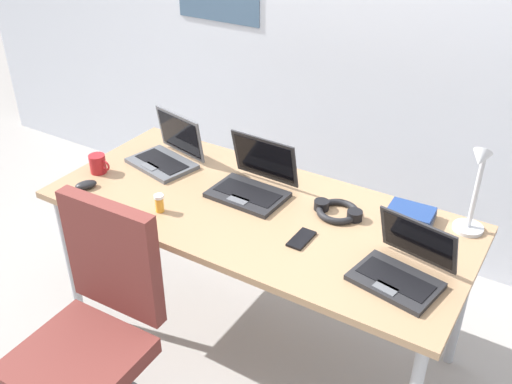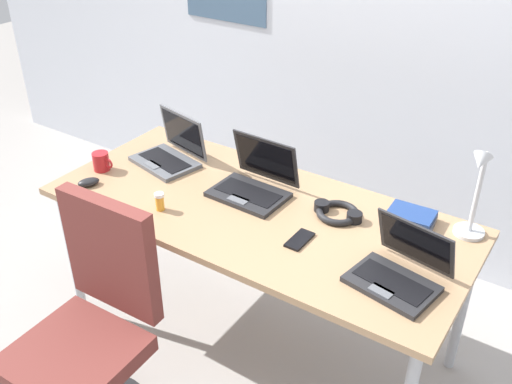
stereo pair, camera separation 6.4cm
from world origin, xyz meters
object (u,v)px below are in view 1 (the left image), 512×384
at_px(laptop_center, 253,183).
at_px(cell_phone, 301,239).
at_px(book_stack, 412,214).
at_px(coffee_mug, 98,164).
at_px(desk_lamp, 475,191).
at_px(laptop_mid_desk, 402,268).
at_px(pill_bottle, 159,203).
at_px(headphones, 338,211).
at_px(computer_mouse, 86,185).
at_px(office_chair, 93,350).
at_px(laptop_front_left, 167,154).

bearing_deg(laptop_center, cell_phone, -30.11).
bearing_deg(book_stack, coffee_mug, -164.46).
height_order(desk_lamp, cell_phone, desk_lamp).
bearing_deg(laptop_mid_desk, pill_bottle, -173.66).
bearing_deg(coffee_mug, laptop_center, 17.36).
bearing_deg(pill_bottle, laptop_mid_desk, 6.34).
relative_size(laptop_mid_desk, cell_phone, 2.48).
bearing_deg(desk_lamp, coffee_mug, -165.99).
xyz_separation_m(headphones, coffee_mug, (-1.10, -0.26, 0.03)).
bearing_deg(cell_phone, computer_mouse, -170.35).
height_order(laptop_mid_desk, computer_mouse, laptop_mid_desk).
bearing_deg(laptop_mid_desk, desk_lamp, 72.59).
bearing_deg(office_chair, desk_lamp, 42.89).
height_order(computer_mouse, office_chair, office_chair).
relative_size(laptop_mid_desk, computer_mouse, 3.51).
bearing_deg(computer_mouse, pill_bottle, 32.66).
height_order(desk_lamp, laptop_center, desk_lamp).
distance_m(coffee_mug, office_chair, 0.88).
height_order(laptop_center, computer_mouse, laptop_center).
xyz_separation_m(desk_lamp, coffee_mug, (-1.59, -0.40, -0.15)).
relative_size(cell_phone, book_stack, 0.69).
relative_size(desk_lamp, laptop_center, 1.21).
distance_m(laptop_center, computer_mouse, 0.74).
relative_size(laptop_center, book_stack, 1.69).
relative_size(computer_mouse, cell_phone, 0.71).
relative_size(pill_bottle, office_chair, 0.08).
distance_m(headphones, book_stack, 0.30).
bearing_deg(laptop_center, desk_lamp, 11.23).
xyz_separation_m(laptop_front_left, book_stack, (1.16, 0.14, -0.02)).
bearing_deg(headphones, book_stack, 24.23).
relative_size(laptop_front_left, book_stack, 1.82).
bearing_deg(cell_phone, laptop_center, 150.67).
bearing_deg(book_stack, headphones, -155.77).
bearing_deg(cell_phone, desk_lamp, 36.19).
xyz_separation_m(desk_lamp, headphones, (-0.49, -0.14, -0.18)).
bearing_deg(laptop_mid_desk, book_stack, 103.71).
height_order(laptop_mid_desk, headphones, laptop_mid_desk).
bearing_deg(office_chair, laptop_mid_desk, 32.49).
distance_m(laptop_center, office_chair, 0.94).
height_order(laptop_mid_desk, cell_phone, laptop_mid_desk).
xyz_separation_m(laptop_center, cell_phone, (0.35, -0.20, -0.04)).
height_order(desk_lamp, headphones, desk_lamp).
relative_size(laptop_center, laptop_front_left, 0.93).
distance_m(computer_mouse, headphones, 1.12).
height_order(laptop_mid_desk, coffee_mug, laptop_mid_desk).
bearing_deg(computer_mouse, office_chair, -17.44).
bearing_deg(desk_lamp, computer_mouse, -160.81).
height_order(laptop_mid_desk, book_stack, laptop_mid_desk).
distance_m(cell_phone, office_chair, 0.90).
distance_m(headphones, coffee_mug, 1.13).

